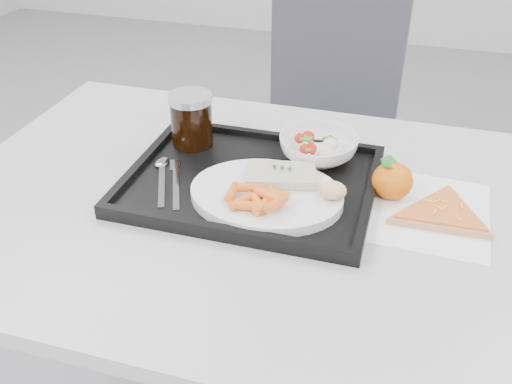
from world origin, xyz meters
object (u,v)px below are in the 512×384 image
Objects in this scene: tangerine at (392,181)px; pizza_slice at (442,213)px; chair at (326,118)px; cola_glass at (191,119)px; tray at (251,182)px; table at (269,231)px; salad_bowl at (318,148)px; dinner_plate at (266,195)px.

pizza_slice is (0.09, -0.04, -0.02)m from tangerine.
cola_glass is (-0.17, -0.65, 0.28)m from chair.
tray is at bearing -32.39° from cola_glass.
tray is (-0.05, 0.04, 0.08)m from table.
chair reaches higher than salad_bowl.
table is 0.81m from chair.
table is 7.89× the size of salad_bowl.
table is 0.24m from tangerine.
salad_bowl is 1.41× the size of cola_glass.
chair reaches higher than tray.
chair is 8.61× the size of cola_glass.
salad_bowl reaches higher than table.
salad_bowl is at bearing 153.08° from tangerine.
dinner_plate is 0.98× the size of pizza_slice.
salad_bowl is 0.55× the size of pizza_slice.
cola_glass is (-0.20, 0.15, 0.05)m from dinner_plate.
pizza_slice is at bearing 6.53° from table.
pizza_slice is (0.50, -0.10, -0.06)m from cola_glass.
dinner_plate is at bearing -109.29° from salad_bowl.
cola_glass reaches higher than tray.
chair reaches higher than cola_glass.
chair reaches higher than dinner_plate.
salad_bowl reaches higher than tray.
dinner_plate is at bearing -51.39° from tray.
tray is 2.96× the size of salad_bowl.
chair is 2.07× the size of tray.
chair reaches higher than table.
pizza_slice is at bearing -11.81° from cola_glass.
cola_glass is at bearing 168.19° from pizza_slice.
salad_bowl is at bearing 47.51° from tray.
salad_bowl reaches higher than dinner_plate.
dinner_plate is at bearing -37.63° from cola_glass.
tray is at bearing 128.61° from dinner_plate.
pizza_slice is (0.30, 0.05, -0.01)m from dinner_plate.
pizza_slice is (0.34, -0.01, 0.00)m from tray.
tray is 1.67× the size of dinner_plate.
table is at bearing -159.83° from tangerine.
tray is 1.64× the size of pizza_slice.
tray is (-0.01, -0.75, 0.22)m from chair.
table is 4.44× the size of dinner_plate.
tray is 0.07m from dinner_plate.
cola_glass is (-0.15, 0.10, 0.06)m from tray.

